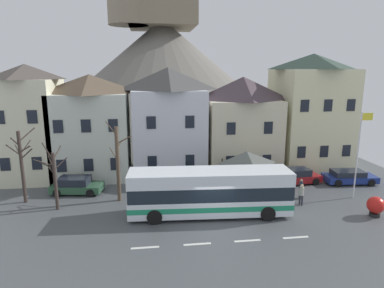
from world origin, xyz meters
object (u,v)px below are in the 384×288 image
townhouse_04 (310,112)px  bare_tree_01 (55,178)px  pedestrian_01 (289,191)px  public_bench (251,177)px  pedestrian_00 (301,189)px  pedestrian_02 (258,189)px  townhouse_01 (92,126)px  bus_shelter (247,158)px  pedestrian_03 (301,193)px  bare_tree_00 (22,164)px  harbour_buoy (376,206)px  townhouse_03 (242,125)px  townhouse_02 (169,122)px  flagpole (359,149)px  hilltop_castle (163,74)px  townhouse_00 (30,123)px  transit_bus (210,193)px  bare_tree_02 (118,163)px  parked_car_00 (297,176)px  parked_car_02 (76,185)px

townhouse_04 → bare_tree_01: townhouse_04 is taller
pedestrian_01 → public_bench: 5.22m
pedestrian_00 → pedestrian_02: (-3.43, 0.07, 0.14)m
townhouse_01 → bus_shelter: townhouse_01 is taller
pedestrian_03 → public_bench: pedestrian_03 is taller
townhouse_04 → bare_tree_00: (-25.83, -6.64, -2.75)m
pedestrian_01 → harbour_buoy: pedestrian_01 is taller
pedestrian_00 → townhouse_03: bearing=108.2°
townhouse_02 → townhouse_03: townhouse_02 is taller
flagpole → bare_tree_00: (-25.42, 2.43, -0.95)m
hilltop_castle → bare_tree_00: hilltop_castle is taller
townhouse_00 → transit_bus: 18.45m
townhouse_00 → hilltop_castle: bearing=60.8°
pedestrian_00 → townhouse_00: bearing=159.3°
pedestrian_00 → bare_tree_00: bearing=174.4°
townhouse_00 → pedestrian_00: size_ratio=6.49×
bare_tree_02 → bare_tree_00: bearing=175.5°
pedestrian_01 → bare_tree_02: 13.17m
townhouse_03 → bus_shelter: townhouse_03 is taller
parked_car_00 → public_bench: 4.06m
hilltop_castle → bus_shelter: size_ratio=12.13×
pedestrian_01 → pedestrian_02: size_ratio=0.94×
pedestrian_00 → public_bench: 5.19m
pedestrian_02 → bare_tree_02: size_ratio=0.27×
bare_tree_02 → townhouse_01: bearing=112.7°
pedestrian_02 → parked_car_02: bearing=166.0°
bus_shelter → pedestrian_00: bus_shelter is taller
parked_car_02 → townhouse_01: bearing=88.8°
pedestrian_00 → flagpole: bearing=-4.7°
bare_tree_00 → bare_tree_01: size_ratio=1.16×
townhouse_02 → bare_tree_02: (-4.30, -6.73, -2.08)m
townhouse_02 → townhouse_04: 14.50m
transit_bus → pedestrian_02: bearing=29.6°
pedestrian_00 → bare_tree_01: (-18.39, 0.43, 1.56)m
pedestrian_02 → harbour_buoy: size_ratio=1.17×
harbour_buoy → townhouse_00: bearing=154.8°
flagpole → bare_tree_02: size_ratio=1.11×
townhouse_01 → townhouse_02: bearing=-0.8°
townhouse_00 → pedestrian_02: bearing=-23.9°
bare_tree_00 → flagpole: bearing=-5.5°
townhouse_00 → parked_car_02: bearing=-45.8°
townhouse_04 → parked_car_00: bearing=-123.6°
townhouse_03 → pedestrian_01: (1.40, -8.44, -3.76)m
townhouse_01 → townhouse_04: townhouse_04 is taller
bus_shelter → bare_tree_00: (-17.33, -0.18, 0.13)m
bare_tree_00 → bare_tree_02: bare_tree_02 is taller
pedestrian_00 → bare_tree_00: bare_tree_00 is taller
townhouse_04 → public_bench: townhouse_04 is taller
townhouse_04 → townhouse_03: bearing=-173.6°
transit_bus → harbour_buoy: (11.23, -1.79, -0.84)m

